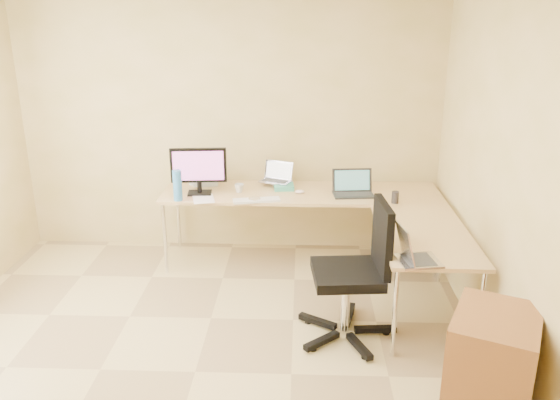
{
  "coord_description": "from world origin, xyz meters",
  "views": [
    {
      "loc": [
        0.73,
        -3.35,
        2.43
      ],
      "look_at": [
        0.55,
        1.1,
        0.9
      ],
      "focal_mm": 36.61,
      "sensor_mm": 36.0,
      "label": 1
    }
  ],
  "objects_px": {
    "desk_fan": "(194,170)",
    "mug": "(239,188)",
    "office_chair": "(347,277)",
    "keyboard": "(257,200)",
    "monitor": "(199,171)",
    "water_bottle": "(177,185)",
    "laptop_center": "(276,172)",
    "laptop_black": "(354,183)",
    "cabinet": "(490,376)",
    "desk_return": "(421,274)",
    "laptop_return": "(420,247)",
    "desk_main": "(301,227)"
  },
  "relations": [
    {
      "from": "desk_fan",
      "to": "mug",
      "type": "bearing_deg",
      "value": -48.87
    },
    {
      "from": "mug",
      "to": "office_chair",
      "type": "height_order",
      "value": "office_chair"
    },
    {
      "from": "desk_fan",
      "to": "keyboard",
      "type": "bearing_deg",
      "value": -58.71
    },
    {
      "from": "monitor",
      "to": "desk_fan",
      "type": "distance_m",
      "value": 0.33
    },
    {
      "from": "monitor",
      "to": "desk_fan",
      "type": "relative_size",
      "value": 1.82
    },
    {
      "from": "mug",
      "to": "water_bottle",
      "type": "xyz_separation_m",
      "value": [
        -0.54,
        -0.25,
        0.1
      ]
    },
    {
      "from": "laptop_center",
      "to": "laptop_black",
      "type": "relative_size",
      "value": 0.78
    },
    {
      "from": "laptop_center",
      "to": "cabinet",
      "type": "distance_m",
      "value": 2.89
    },
    {
      "from": "laptop_black",
      "to": "desk_fan",
      "type": "bearing_deg",
      "value": 163.79
    },
    {
      "from": "laptop_black",
      "to": "desk_fan",
      "type": "height_order",
      "value": "desk_fan"
    },
    {
      "from": "laptop_center",
      "to": "keyboard",
      "type": "distance_m",
      "value": 0.51
    },
    {
      "from": "water_bottle",
      "to": "desk_fan",
      "type": "relative_size",
      "value": 1.0
    },
    {
      "from": "keyboard",
      "to": "desk_return",
      "type": "bearing_deg",
      "value": -38.56
    },
    {
      "from": "laptop_center",
      "to": "keyboard",
      "type": "relative_size",
      "value": 0.69
    },
    {
      "from": "laptop_center",
      "to": "keyboard",
      "type": "bearing_deg",
      "value": -85.77
    },
    {
      "from": "laptop_black",
      "to": "laptop_return",
      "type": "xyz_separation_m",
      "value": [
        0.34,
        -1.45,
        -0.01
      ]
    },
    {
      "from": "laptop_black",
      "to": "water_bottle",
      "type": "xyz_separation_m",
      "value": [
        -1.61,
        -0.21,
        0.02
      ]
    },
    {
      "from": "desk_fan",
      "to": "office_chair",
      "type": "relative_size",
      "value": 0.26
    },
    {
      "from": "mug",
      "to": "office_chair",
      "type": "xyz_separation_m",
      "value": [
        0.94,
        -1.29,
        -0.27
      ]
    },
    {
      "from": "laptop_black",
      "to": "cabinet",
      "type": "bearing_deg",
      "value": -79.68
    },
    {
      "from": "office_chair",
      "to": "cabinet",
      "type": "relative_size",
      "value": 1.38
    },
    {
      "from": "desk_main",
      "to": "water_bottle",
      "type": "bearing_deg",
      "value": -165.2
    },
    {
      "from": "monitor",
      "to": "laptop_return",
      "type": "bearing_deg",
      "value": -44.29
    },
    {
      "from": "desk_main",
      "to": "laptop_center",
      "type": "bearing_deg",
      "value": 145.37
    },
    {
      "from": "monitor",
      "to": "laptop_black",
      "type": "height_order",
      "value": "monitor"
    },
    {
      "from": "cabinet",
      "to": "water_bottle",
      "type": "bearing_deg",
      "value": 162.36
    },
    {
      "from": "keyboard",
      "to": "cabinet",
      "type": "relative_size",
      "value": 0.54
    },
    {
      "from": "laptop_return",
      "to": "cabinet",
      "type": "height_order",
      "value": "laptop_return"
    },
    {
      "from": "desk_main",
      "to": "mug",
      "type": "xyz_separation_m",
      "value": [
        -0.59,
        -0.04,
        0.41
      ]
    },
    {
      "from": "laptop_black",
      "to": "office_chair",
      "type": "relative_size",
      "value": 0.34
    },
    {
      "from": "laptop_black",
      "to": "laptop_return",
      "type": "height_order",
      "value": "laptop_black"
    },
    {
      "from": "laptop_black",
      "to": "mug",
      "type": "relative_size",
      "value": 4.22
    },
    {
      "from": "laptop_center",
      "to": "laptop_return",
      "type": "height_order",
      "value": "laptop_center"
    },
    {
      "from": "laptop_center",
      "to": "keyboard",
      "type": "xyz_separation_m",
      "value": [
        -0.15,
        -0.47,
        -0.13
      ]
    },
    {
      "from": "monitor",
      "to": "laptop_return",
      "type": "height_order",
      "value": "monitor"
    },
    {
      "from": "desk_return",
      "to": "laptop_center",
      "type": "height_order",
      "value": "laptop_center"
    },
    {
      "from": "desk_main",
      "to": "desk_fan",
      "type": "height_order",
      "value": "desk_fan"
    },
    {
      "from": "office_chair",
      "to": "keyboard",
      "type": "bearing_deg",
      "value": 120.82
    },
    {
      "from": "monitor",
      "to": "cabinet",
      "type": "bearing_deg",
      "value": -52.07
    },
    {
      "from": "mug",
      "to": "desk_fan",
      "type": "distance_m",
      "value": 0.55
    },
    {
      "from": "mug",
      "to": "keyboard",
      "type": "bearing_deg",
      "value": -53.96
    },
    {
      "from": "mug",
      "to": "desk_fan",
      "type": "xyz_separation_m",
      "value": [
        -0.48,
        0.24,
        0.1
      ]
    },
    {
      "from": "laptop_return",
      "to": "office_chair",
      "type": "distance_m",
      "value": 0.62
    },
    {
      "from": "office_chair",
      "to": "desk_fan",
      "type": "bearing_deg",
      "value": 127.53
    },
    {
      "from": "desk_main",
      "to": "mug",
      "type": "height_order",
      "value": "mug"
    },
    {
      "from": "mug",
      "to": "cabinet",
      "type": "bearing_deg",
      "value": -52.89
    },
    {
      "from": "desk_main",
      "to": "keyboard",
      "type": "xyz_separation_m",
      "value": [
        -0.41,
        -0.3,
        0.37
      ]
    },
    {
      "from": "mug",
      "to": "desk_fan",
      "type": "relative_size",
      "value": 0.31
    },
    {
      "from": "laptop_center",
      "to": "laptop_return",
      "type": "bearing_deg",
      "value": -35.72
    },
    {
      "from": "desk_return",
      "to": "keyboard",
      "type": "relative_size",
      "value": 3.04
    }
  ]
}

